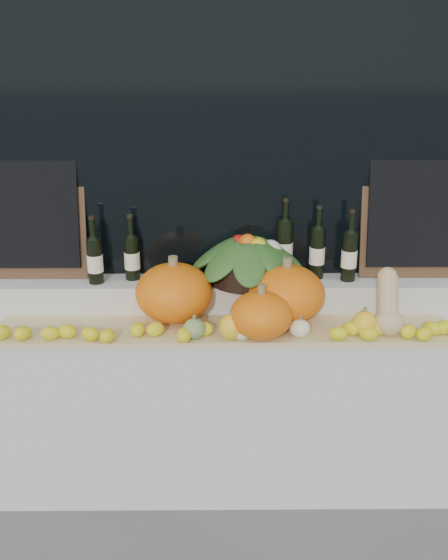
{
  "coord_description": "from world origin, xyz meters",
  "views": [
    {
      "loc": [
        -0.02,
        -1.2,
        2.1
      ],
      "look_at": [
        0.0,
        1.45,
        1.12
      ],
      "focal_mm": 40.0,
      "sensor_mm": 36.0,
      "label": 1
    }
  ],
  "objects_px": {
    "pumpkin_left": "(174,293)",
    "butternut_squash": "(388,306)",
    "pumpkin_right": "(286,294)",
    "produce_bowl": "(247,257)",
    "wine_bottle_tall": "(284,248)"
  },
  "relations": [
    {
      "from": "wine_bottle_tall",
      "to": "pumpkin_left",
      "type": "bearing_deg",
      "value": -156.18
    },
    {
      "from": "pumpkin_left",
      "to": "butternut_squash",
      "type": "relative_size",
      "value": 1.26
    },
    {
      "from": "pumpkin_left",
      "to": "butternut_squash",
      "type": "bearing_deg",
      "value": -8.23
    },
    {
      "from": "pumpkin_left",
      "to": "pumpkin_right",
      "type": "bearing_deg",
      "value": -1.26
    },
    {
      "from": "produce_bowl",
      "to": "pumpkin_right",
      "type": "bearing_deg",
      "value": -45.32
    },
    {
      "from": "pumpkin_left",
      "to": "pumpkin_right",
      "type": "relative_size",
      "value": 1.01
    },
    {
      "from": "pumpkin_left",
      "to": "produce_bowl",
      "type": "distance_m",
      "value": 0.4
    },
    {
      "from": "produce_bowl",
      "to": "wine_bottle_tall",
      "type": "relative_size",
      "value": 1.47
    },
    {
      "from": "pumpkin_left",
      "to": "pumpkin_right",
      "type": "distance_m",
      "value": 0.52
    },
    {
      "from": "pumpkin_right",
      "to": "pumpkin_left",
      "type": "bearing_deg",
      "value": 178.74
    },
    {
      "from": "pumpkin_right",
      "to": "wine_bottle_tall",
      "type": "distance_m",
      "value": 0.29
    },
    {
      "from": "pumpkin_right",
      "to": "produce_bowl",
      "type": "distance_m",
      "value": 0.27
    },
    {
      "from": "pumpkin_right",
      "to": "produce_bowl",
      "type": "xyz_separation_m",
      "value": [
        -0.17,
        0.18,
        0.12
      ]
    },
    {
      "from": "butternut_squash",
      "to": "produce_bowl",
      "type": "height_order",
      "value": "produce_bowl"
    },
    {
      "from": "pumpkin_left",
      "to": "produce_bowl",
      "type": "relative_size",
      "value": 0.62
    }
  ]
}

